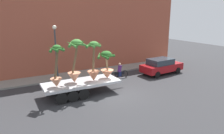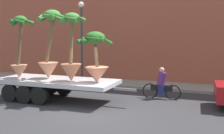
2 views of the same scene
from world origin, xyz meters
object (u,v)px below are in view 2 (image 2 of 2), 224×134
at_px(potted_palm_extra, 72,53).
at_px(cyclist, 162,85).
at_px(potted_palm_rear, 20,50).
at_px(street_lamp, 82,31).
at_px(potted_palm_front, 50,46).
at_px(flatbed_trailer, 52,84).
at_px(potted_palm_middle, 96,58).

bearing_deg(potted_palm_extra, cyclist, 31.57).
xyz_separation_m(potted_palm_rear, street_lamp, (1.05, 4.38, 0.92)).
bearing_deg(potted_palm_front, cyclist, 21.11).
relative_size(potted_palm_rear, potted_palm_front, 0.92).
relative_size(flatbed_trailer, potted_palm_extra, 2.22).
xyz_separation_m(potted_palm_middle, potted_palm_front, (-2.43, 0.24, 0.49)).
height_order(flatbed_trailer, cyclist, cyclist).
height_order(potted_palm_middle, potted_palm_extra, potted_palm_extra).
bearing_deg(potted_palm_extra, potted_palm_front, 166.09).
bearing_deg(potted_palm_middle, cyclist, 40.99).
relative_size(potted_palm_front, potted_palm_extra, 1.06).
height_order(flatbed_trailer, potted_palm_middle, potted_palm_middle).
bearing_deg(potted_palm_rear, flatbed_trailer, 8.81).
relative_size(potted_palm_extra, street_lamp, 0.62).
bearing_deg(potted_palm_rear, cyclist, 19.40).
distance_m(potted_palm_rear, potted_palm_front, 1.52).
xyz_separation_m(flatbed_trailer, potted_palm_middle, (2.33, -0.14, 1.27)).
bearing_deg(potted_palm_middle, potted_palm_front, 174.24).
bearing_deg(potted_palm_rear, potted_palm_extra, 0.64).
xyz_separation_m(flatbed_trailer, potted_palm_front, (-0.10, 0.11, 1.76)).
relative_size(potted_palm_rear, potted_palm_middle, 1.34).
bearing_deg(cyclist, potted_palm_extra, -148.43).
height_order(flatbed_trailer, potted_palm_rear, potted_palm_rear).
bearing_deg(potted_palm_middle, potted_palm_extra, -176.21).
distance_m(flatbed_trailer, cyclist, 5.17).
bearing_deg(street_lamp, flatbed_trailer, -83.04).
height_order(potted_palm_rear, potted_palm_middle, potted_palm_rear).
xyz_separation_m(potted_palm_front, street_lamp, (-0.41, 4.03, 0.71)).
bearing_deg(flatbed_trailer, potted_palm_middle, -3.34).
bearing_deg(flatbed_trailer, street_lamp, 96.96).
bearing_deg(cyclist, flatbed_trailer, -157.38).
distance_m(potted_palm_middle, potted_palm_extra, 1.15).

